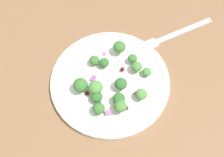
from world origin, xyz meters
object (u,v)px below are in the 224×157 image
at_px(broccoli_floret_2, 120,106).
at_px(fork, 173,35).
at_px(plate, 112,83).
at_px(broccoli_floret_1, 137,67).
at_px(broccoli_floret_0, 97,97).

bearing_deg(broccoli_floret_2, fork, -120.78).
distance_m(broccoli_floret_2, fork, 0.23).
height_order(broccoli_floret_2, fork, broccoli_floret_2).
bearing_deg(fork, plate, 44.59).
relative_size(plate, broccoli_floret_1, 10.80).
xyz_separation_m(broccoli_floret_1, fork, (-0.09, -0.11, -0.03)).
height_order(plate, broccoli_floret_0, broccoli_floret_0).
relative_size(plate, broccoli_floret_2, 9.92).
bearing_deg(broccoli_floret_1, plate, 29.30).
bearing_deg(fork, broccoli_floret_0, 47.24).
relative_size(broccoli_floret_0, fork, 0.14).
xyz_separation_m(plate, fork, (-0.14, -0.14, -0.01)).
bearing_deg(broccoli_floret_0, plate, -122.93).
bearing_deg(plate, broccoli_floret_1, -150.70).
bearing_deg(fork, broccoli_floret_1, 50.91).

